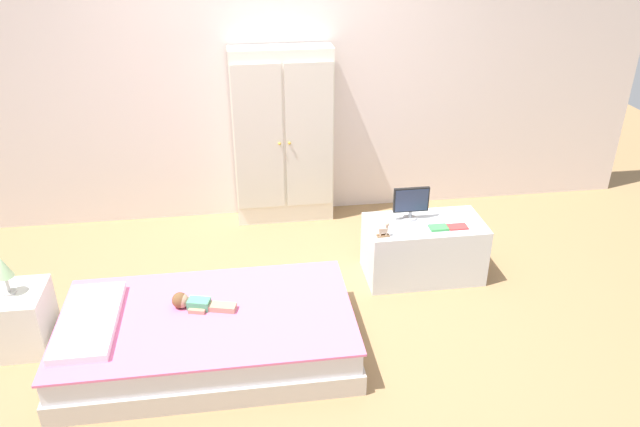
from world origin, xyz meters
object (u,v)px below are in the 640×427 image
at_px(book_red, 458,227).
at_px(tv_monitor, 411,201).
at_px(table_lamp, 3,269).
at_px(wardrobe, 283,137).
at_px(book_green, 439,228).
at_px(doll, 192,302).
at_px(nightstand, 17,319).
at_px(bed, 209,334).
at_px(rocking_horse_toy, 384,230).
at_px(tv_stand, 423,249).

bearing_deg(book_red, tv_monitor, 149.35).
distance_m(table_lamp, book_red, 2.92).
relative_size(wardrobe, book_green, 11.62).
xyz_separation_m(table_lamp, wardrobe, (1.78, 1.49, 0.18)).
distance_m(doll, tv_monitor, 1.69).
height_order(nightstand, table_lamp, table_lamp).
relative_size(bed, tv_monitor, 6.78).
bearing_deg(book_red, table_lamp, -173.44).
bearing_deg(tv_monitor, table_lamp, -168.94).
xyz_separation_m(nightstand, rocking_horse_toy, (2.36, 0.28, 0.29)).
xyz_separation_m(wardrobe, tv_monitor, (0.82, -0.99, -0.17)).
bearing_deg(tv_monitor, book_green, -48.16).
xyz_separation_m(rocking_horse_toy, book_green, (0.40, 0.05, -0.04)).
xyz_separation_m(tv_stand, rocking_horse_toy, (-0.34, -0.15, 0.26)).
height_order(bed, book_green, book_green).
bearing_deg(doll, book_red, 15.18).
bearing_deg(wardrobe, book_green, -49.80).
bearing_deg(nightstand, wardrobe, 40.00).
distance_m(doll, tv_stand, 1.73).
bearing_deg(nightstand, book_green, 6.89).
bearing_deg(book_red, rocking_horse_toy, -174.73).
relative_size(doll, tv_monitor, 1.51).
bearing_deg(book_green, table_lamp, -173.11).
height_order(doll, table_lamp, table_lamp).
height_order(wardrobe, rocking_horse_toy, wardrobe).
height_order(tv_stand, tv_monitor, tv_monitor).
height_order(table_lamp, tv_monitor, tv_monitor).
bearing_deg(book_green, doll, -163.63).
distance_m(wardrobe, rocking_horse_toy, 1.37).
xyz_separation_m(doll, tv_monitor, (1.53, 0.67, 0.25)).
xyz_separation_m(tv_monitor, book_green, (0.16, -0.18, -0.13)).
bearing_deg(book_red, wardrobe, 133.97).
bearing_deg(book_green, book_red, 0.00).
height_order(doll, book_red, book_red).
bearing_deg(tv_stand, nightstand, -170.87).
xyz_separation_m(table_lamp, rocking_horse_toy, (2.36, 0.28, -0.08)).
relative_size(nightstand, table_lamp, 1.58).
xyz_separation_m(nightstand, book_green, (2.76, 0.33, 0.25)).
relative_size(doll, table_lamp, 1.57).
distance_m(nightstand, table_lamp, 0.37).
bearing_deg(rocking_horse_toy, table_lamp, -173.14).
xyz_separation_m(bed, book_green, (1.60, 0.58, 0.30)).
xyz_separation_m(wardrobe, book_red, (1.12, -1.16, -0.30)).
bearing_deg(wardrobe, nightstand, -140.00).
bearing_deg(bed, nightstand, 168.16).
xyz_separation_m(table_lamp, book_green, (2.76, 0.33, -0.12)).
distance_m(table_lamp, tv_stand, 2.75).
xyz_separation_m(bed, book_red, (1.74, 0.58, 0.30)).
distance_m(nightstand, rocking_horse_toy, 2.39).
height_order(rocking_horse_toy, book_green, rocking_horse_toy).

